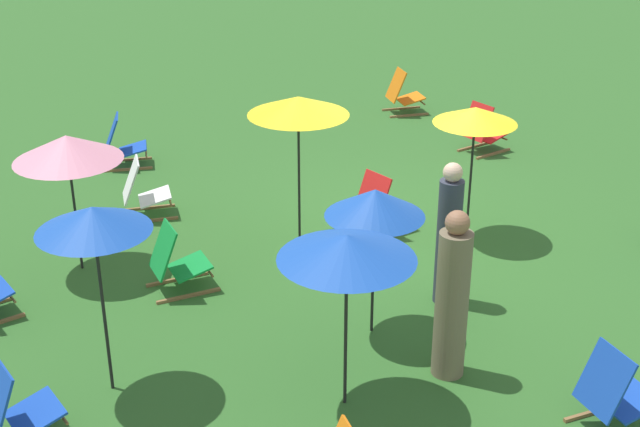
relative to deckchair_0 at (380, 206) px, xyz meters
name	(u,v)px	position (x,y,z in m)	size (l,w,h in m)	color
ground_plane	(401,232)	(-0.14, -0.25, -0.37)	(40.00, 40.00, 0.00)	#2D6026
deckchair_0	(380,206)	(0.00, 0.00, 0.00)	(0.64, 0.85, 0.83)	olive
deckchair_1	(403,94)	(4.31, -2.91, 0.00)	(0.61, 0.83, 0.83)	olive
deckchair_4	(143,191)	(1.85, 2.69, 0.00)	(0.61, 0.84, 0.83)	olive
deckchair_5	(16,410)	(-2.44, 4.96, 0.00)	(0.61, 0.83, 0.83)	olive
deckchair_7	(122,144)	(3.87, 2.47, 0.00)	(0.65, 0.85, 0.83)	olive
deckchair_8	(615,394)	(-4.50, 0.16, 0.00)	(0.52, 0.79, 0.83)	olive
deckchair_9	(177,262)	(-0.37, 2.89, 0.00)	(0.48, 0.76, 0.83)	olive
deckchair_10	(483,131)	(1.94, -3.02, 0.00)	(0.59, 0.83, 0.83)	olive
umbrella_0	(375,203)	(-2.12, 1.29, 1.12)	(1.02, 1.02, 1.64)	black
umbrella_1	(347,247)	(-3.13, 2.13, 1.26)	(1.23, 1.23, 1.75)	black
umbrella_2	(93,220)	(-1.95, 4.04, 1.42)	(1.03, 1.03, 1.91)	black
umbrella_3	(67,148)	(0.67, 3.79, 1.19)	(1.26, 1.26, 1.71)	black
umbrella_4	(475,116)	(-0.60, -0.97, 1.28)	(1.06, 1.06, 1.76)	black
umbrella_5	(298,106)	(0.20, 1.08, 1.46)	(1.26, 1.26, 1.95)	black
person_0	(452,299)	(-3.13, 0.99, 0.46)	(0.46, 0.46, 1.75)	#72664C
person_1	(449,237)	(-1.93, 0.24, 0.44)	(0.30, 0.30, 1.68)	#333847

